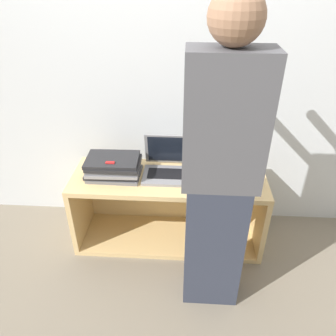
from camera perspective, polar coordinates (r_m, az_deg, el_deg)
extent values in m
plane|color=#756B5B|center=(2.52, -0.25, -15.68)|extent=(12.00, 12.00, 0.00)
cube|color=silver|center=(2.37, 0.66, 15.75)|extent=(8.00, 0.05, 2.40)
cube|color=tan|center=(2.33, 0.11, -1.93)|extent=(1.39, 0.48, 0.04)
cube|color=tan|center=(2.68, 0.10, -11.63)|extent=(1.39, 0.48, 0.04)
cube|color=tan|center=(2.62, -14.90, -6.29)|extent=(0.04, 0.48, 0.51)
cube|color=tan|center=(2.56, 15.52, -7.46)|extent=(0.04, 0.48, 0.51)
cube|color=tan|center=(2.67, 0.40, -4.11)|extent=(1.31, 0.04, 0.51)
cube|color=gray|center=(2.32, 0.11, -1.36)|extent=(0.36, 0.25, 0.02)
cube|color=black|center=(2.32, 0.13, -0.99)|extent=(0.30, 0.14, 0.00)
cube|color=gray|center=(2.38, 0.34, 3.30)|extent=(0.36, 0.06, 0.25)
cube|color=black|center=(2.38, 0.33, 3.26)|extent=(0.32, 0.05, 0.22)
cube|color=slate|center=(2.37, -9.24, -1.03)|extent=(0.37, 0.26, 0.02)
cube|color=#232326|center=(2.37, -9.63, -0.41)|extent=(0.37, 0.25, 0.02)
cube|color=gray|center=(2.34, -9.42, -0.09)|extent=(0.37, 0.26, 0.02)
cube|color=slate|center=(2.34, -9.35, 0.52)|extent=(0.37, 0.26, 0.02)
cube|color=#232326|center=(2.32, -9.43, 0.86)|extent=(0.36, 0.25, 0.02)
cube|color=#232326|center=(2.31, -9.68, 1.46)|extent=(0.37, 0.26, 0.02)
cube|color=slate|center=(2.33, 9.71, -1.58)|extent=(0.37, 0.26, 0.02)
cube|color=#B7B7BC|center=(2.32, 9.72, -1.18)|extent=(0.37, 0.26, 0.02)
cube|color=slate|center=(2.31, 9.97, -0.71)|extent=(0.37, 0.26, 0.02)
cube|color=slate|center=(2.30, 10.20, -0.12)|extent=(0.38, 0.27, 0.02)
cube|color=#2D3342|center=(2.04, 7.90, -12.93)|extent=(0.34, 0.20, 0.88)
cube|color=#4C4C51|center=(1.59, 9.99, 7.58)|extent=(0.40, 0.20, 0.69)
sphere|color=#8C664C|center=(1.46, 11.84, 24.43)|extent=(0.24, 0.24, 0.24)
cylinder|color=#8C664C|center=(1.74, 4.49, 18.67)|extent=(0.07, 0.32, 0.07)
cylinder|color=#8C664C|center=(1.78, 15.39, 17.94)|extent=(0.07, 0.32, 0.07)
cube|color=red|center=(2.25, -10.05, 0.95)|extent=(0.06, 0.02, 0.01)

